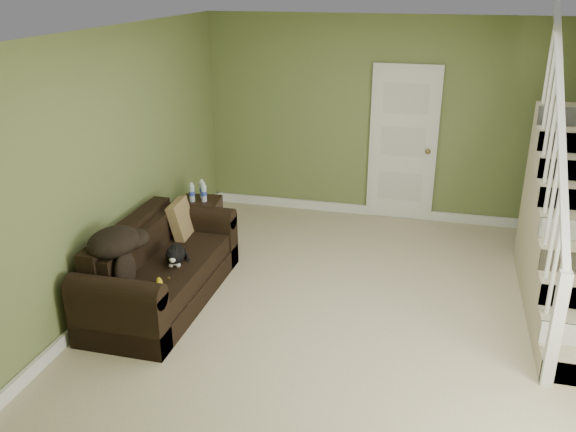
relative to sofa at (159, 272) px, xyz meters
The scene contains 14 objects.
floor 2.04m from the sofa, ahead, with size 5.00×5.50×0.01m, color tan.
ceiling 3.06m from the sofa, ahead, with size 5.00×5.50×0.01m, color white.
wall_back 3.65m from the sofa, 54.94° to the left, with size 5.00×0.04×2.60m, color olive.
wall_front 3.46m from the sofa, 52.56° to the right, with size 5.00×0.04×2.60m, color olive.
wall_left 1.12m from the sofa, 166.16° to the left, with size 0.04×5.50×2.60m, color olive.
baseboard_back 3.49m from the sofa, 54.66° to the left, with size 5.00×0.04×0.12m, color white.
baseboard_left 0.53m from the sofa, 165.29° to the left, with size 0.04×5.50×0.12m, color white.
door 3.60m from the sofa, 53.20° to the left, with size 0.86×0.12×2.02m.
sofa is the anchor object (origin of this frame).
side_table 1.41m from the sofa, 95.17° to the left, with size 0.51×0.51×0.77m.
cat 0.29m from the sofa, ahead, with size 0.30×0.48×0.23m.
banana 0.56m from the sofa, 63.14° to the right, with size 0.06×0.21×0.06m, color yellow.
throw_pillow 0.72m from the sofa, 92.66° to the left, with size 0.10×0.40×0.40m, color brown.
throw_blanket 0.73m from the sofa, 109.16° to the right, with size 0.42×0.56×0.23m, color black.
Camera 1 is at (0.55, -5.02, 3.04)m, focal length 38.00 mm.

